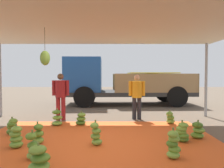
{
  "coord_description": "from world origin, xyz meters",
  "views": [
    {
      "loc": [
        0.33,
        -4.62,
        1.53
      ],
      "look_at": [
        0.32,
        2.55,
        1.23
      ],
      "focal_mm": 34.5,
      "sensor_mm": 36.0,
      "label": 1
    }
  ],
  "objects_px": {
    "banana_bunch_0": "(183,133)",
    "banana_bunch_3": "(13,127)",
    "banana_bunch_1": "(81,119)",
    "banana_bunch_9": "(171,118)",
    "banana_bunch_8": "(39,134)",
    "banana_bunch_10": "(198,131)",
    "banana_bunch_6": "(17,137)",
    "worker_1": "(61,93)",
    "banana_bunch_11": "(40,159)",
    "cargo_truck_main": "(122,82)",
    "banana_bunch_5": "(33,147)",
    "banana_bunch_4": "(57,118)",
    "worker_0": "(137,93)",
    "banana_bunch_2": "(96,134)",
    "banana_bunch_7": "(174,145)"
  },
  "relations": [
    {
      "from": "worker_1",
      "to": "banana_bunch_5",
      "type": "bearing_deg",
      "value": -84.94
    },
    {
      "from": "banana_bunch_6",
      "to": "banana_bunch_9",
      "type": "height_order",
      "value": "banana_bunch_6"
    },
    {
      "from": "banana_bunch_6",
      "to": "banana_bunch_8",
      "type": "bearing_deg",
      "value": 32.35
    },
    {
      "from": "banana_bunch_4",
      "to": "banana_bunch_6",
      "type": "xyz_separation_m",
      "value": [
        -0.35,
        -2.0,
        0.0
      ]
    },
    {
      "from": "banana_bunch_0",
      "to": "banana_bunch_3",
      "type": "xyz_separation_m",
      "value": [
        -4.14,
        0.59,
        -0.01
      ]
    },
    {
      "from": "banana_bunch_8",
      "to": "banana_bunch_5",
      "type": "bearing_deg",
      "value": -77.53
    },
    {
      "from": "banana_bunch_8",
      "to": "worker_0",
      "type": "xyz_separation_m",
      "value": [
        2.49,
        2.68,
        0.69
      ]
    },
    {
      "from": "banana_bunch_1",
      "to": "cargo_truck_main",
      "type": "relative_size",
      "value": 0.07
    },
    {
      "from": "banana_bunch_1",
      "to": "banana_bunch_2",
      "type": "bearing_deg",
      "value": -72.52
    },
    {
      "from": "worker_0",
      "to": "banana_bunch_10",
      "type": "bearing_deg",
      "value": -62.13
    },
    {
      "from": "banana_bunch_8",
      "to": "cargo_truck_main",
      "type": "distance_m",
      "value": 6.89
    },
    {
      "from": "banana_bunch_3",
      "to": "banana_bunch_4",
      "type": "height_order",
      "value": "banana_bunch_4"
    },
    {
      "from": "banana_bunch_8",
      "to": "banana_bunch_10",
      "type": "distance_m",
      "value": 3.72
    },
    {
      "from": "banana_bunch_0",
      "to": "banana_bunch_6",
      "type": "distance_m",
      "value": 3.64
    },
    {
      "from": "banana_bunch_6",
      "to": "banana_bunch_5",
      "type": "bearing_deg",
      "value": -46.45
    },
    {
      "from": "banana_bunch_3",
      "to": "banana_bunch_4",
      "type": "distance_m",
      "value": 1.36
    },
    {
      "from": "banana_bunch_4",
      "to": "banana_bunch_6",
      "type": "height_order",
      "value": "banana_bunch_4"
    },
    {
      "from": "banana_bunch_0",
      "to": "cargo_truck_main",
      "type": "xyz_separation_m",
      "value": [
        -1.08,
        6.34,
        0.95
      ]
    },
    {
      "from": "banana_bunch_6",
      "to": "worker_1",
      "type": "bearing_deg",
      "value": 84.55
    },
    {
      "from": "banana_bunch_0",
      "to": "banana_bunch_2",
      "type": "bearing_deg",
      "value": -173.29
    },
    {
      "from": "banana_bunch_2",
      "to": "banana_bunch_10",
      "type": "bearing_deg",
      "value": 11.59
    },
    {
      "from": "banana_bunch_9",
      "to": "cargo_truck_main",
      "type": "distance_m",
      "value": 4.8
    },
    {
      "from": "banana_bunch_1",
      "to": "banana_bunch_3",
      "type": "xyz_separation_m",
      "value": [
        -1.6,
        -1.08,
        0.02
      ]
    },
    {
      "from": "banana_bunch_4",
      "to": "banana_bunch_5",
      "type": "relative_size",
      "value": 0.98
    },
    {
      "from": "banana_bunch_4",
      "to": "worker_1",
      "type": "relative_size",
      "value": 0.33
    },
    {
      "from": "cargo_truck_main",
      "to": "worker_1",
      "type": "xyz_separation_m",
      "value": [
        -2.27,
        -3.89,
        -0.25
      ]
    },
    {
      "from": "banana_bunch_11",
      "to": "cargo_truck_main",
      "type": "xyz_separation_m",
      "value": [
        1.67,
        7.83,
        0.97
      ]
    },
    {
      "from": "banana_bunch_11",
      "to": "worker_1",
      "type": "relative_size",
      "value": 0.29
    },
    {
      "from": "banana_bunch_0",
      "to": "banana_bunch_5",
      "type": "xyz_separation_m",
      "value": [
        -3.05,
        -0.98,
        0.01
      ]
    },
    {
      "from": "banana_bunch_8",
      "to": "banana_bunch_7",
      "type": "bearing_deg",
      "value": -16.55
    },
    {
      "from": "banana_bunch_8",
      "to": "worker_0",
      "type": "distance_m",
      "value": 3.72
    },
    {
      "from": "banana_bunch_1",
      "to": "worker_1",
      "type": "distance_m",
      "value": 1.34
    },
    {
      "from": "banana_bunch_0",
      "to": "banana_bunch_6",
      "type": "bearing_deg",
      "value": -174.05
    },
    {
      "from": "banana_bunch_0",
      "to": "banana_bunch_1",
      "type": "bearing_deg",
      "value": 146.89
    },
    {
      "from": "banana_bunch_4",
      "to": "banana_bunch_0",
      "type": "bearing_deg",
      "value": -26.44
    },
    {
      "from": "banana_bunch_10",
      "to": "banana_bunch_3",
      "type": "bearing_deg",
      "value": 176.03
    },
    {
      "from": "banana_bunch_4",
      "to": "worker_1",
      "type": "xyz_separation_m",
      "value": [
        -0.08,
        0.82,
        0.71
      ]
    },
    {
      "from": "banana_bunch_9",
      "to": "cargo_truck_main",
      "type": "bearing_deg",
      "value": 106.14
    },
    {
      "from": "banana_bunch_1",
      "to": "banana_bunch_11",
      "type": "relative_size",
      "value": 0.94
    },
    {
      "from": "banana_bunch_2",
      "to": "banana_bunch_4",
      "type": "height_order",
      "value": "banana_bunch_2"
    },
    {
      "from": "banana_bunch_1",
      "to": "banana_bunch_9",
      "type": "bearing_deg",
      "value": 3.43
    },
    {
      "from": "banana_bunch_4",
      "to": "banana_bunch_1",
      "type": "bearing_deg",
      "value": 2.73
    },
    {
      "from": "worker_0",
      "to": "banana_bunch_11",
      "type": "bearing_deg",
      "value": -116.49
    },
    {
      "from": "banana_bunch_3",
      "to": "worker_1",
      "type": "relative_size",
      "value": 0.29
    },
    {
      "from": "banana_bunch_1",
      "to": "worker_0",
      "type": "xyz_separation_m",
      "value": [
        1.8,
        0.89,
        0.72
      ]
    },
    {
      "from": "banana_bunch_3",
      "to": "banana_bunch_9",
      "type": "xyz_separation_m",
      "value": [
        4.37,
        1.24,
        -0.02
      ]
    },
    {
      "from": "banana_bunch_0",
      "to": "banana_bunch_3",
      "type": "bearing_deg",
      "value": 171.96
    },
    {
      "from": "banana_bunch_9",
      "to": "banana_bunch_11",
      "type": "distance_m",
      "value": 4.46
    },
    {
      "from": "banana_bunch_9",
      "to": "banana_bunch_8",
      "type": "bearing_deg",
      "value": -150.46
    },
    {
      "from": "banana_bunch_3",
      "to": "banana_bunch_9",
      "type": "height_order",
      "value": "banana_bunch_3"
    }
  ]
}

